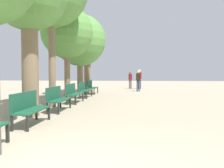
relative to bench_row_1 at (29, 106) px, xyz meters
name	(u,v)px	position (x,y,z in m)	size (l,w,h in m)	color
bench_row_1	(29,106)	(0.00, 0.00, 0.00)	(0.50, 1.68, 0.94)	#195138
bench_row_2	(57,97)	(0.00, 2.57, 0.00)	(0.50, 1.68, 0.94)	#195138
bench_row_3	(73,92)	(0.00, 5.14, 0.00)	(0.50, 1.68, 0.94)	#195138
bench_row_4	(84,89)	(0.00, 7.70, 0.00)	(0.50, 1.68, 0.94)	#195138
bench_row_5	(91,86)	(0.00, 10.27, 0.00)	(0.50, 1.68, 0.94)	#195138
tree_row_3	(67,33)	(-0.55, 6.07, 3.03)	(2.73, 2.73, 4.96)	#7A664C
tree_row_4	(80,40)	(-0.55, 9.16, 3.02)	(3.35, 3.35, 5.25)	#7A664C
tree_row_5	(87,40)	(-0.55, 11.63, 3.40)	(2.64, 2.64, 5.36)	#7A664C
pedestrian_near	(130,79)	(2.58, 15.79, 0.37)	(0.32, 0.23, 1.57)	#4C4C4C
pedestrian_mid	(140,78)	(3.41, 15.54, 0.47)	(0.35, 0.27, 1.75)	#384260
pedestrian_far	(138,79)	(3.26, 12.78, 0.41)	(0.33, 0.27, 1.64)	#384260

